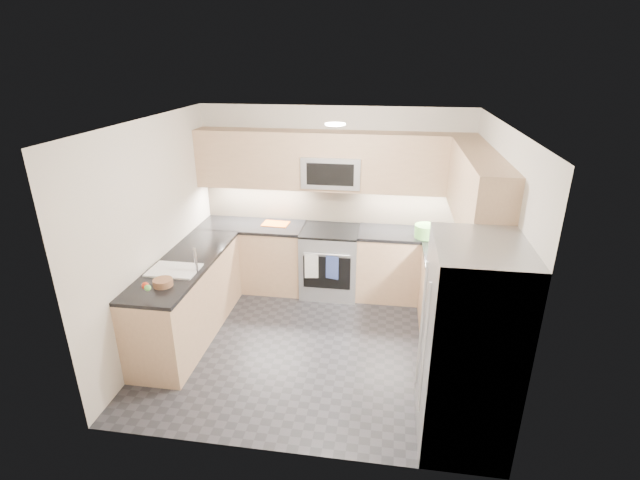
# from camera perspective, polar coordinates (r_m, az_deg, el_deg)

# --- Properties ---
(floor) EXTENTS (3.60, 3.20, 0.00)m
(floor) POSITION_cam_1_polar(r_m,az_deg,el_deg) (5.49, -0.56, -12.59)
(floor) COLOR #25252A
(floor) RESTS_ON ground
(ceiling) EXTENTS (3.60, 3.20, 0.02)m
(ceiling) POSITION_cam_1_polar(r_m,az_deg,el_deg) (4.56, -0.68, 14.25)
(ceiling) COLOR beige
(ceiling) RESTS_ON wall_back
(wall_back) EXTENTS (3.60, 0.02, 2.50)m
(wall_back) POSITION_cam_1_polar(r_m,az_deg,el_deg) (6.38, 1.68, 4.98)
(wall_back) COLOR beige
(wall_back) RESTS_ON floor
(wall_front) EXTENTS (3.60, 0.02, 2.50)m
(wall_front) POSITION_cam_1_polar(r_m,az_deg,el_deg) (3.49, -4.85, -10.36)
(wall_front) COLOR beige
(wall_front) RESTS_ON floor
(wall_left) EXTENTS (0.02, 3.20, 2.50)m
(wall_left) POSITION_cam_1_polar(r_m,az_deg,el_deg) (5.45, -19.63, 0.67)
(wall_left) COLOR beige
(wall_left) RESTS_ON floor
(wall_right) EXTENTS (0.02, 3.20, 2.50)m
(wall_right) POSITION_cam_1_polar(r_m,az_deg,el_deg) (4.95, 20.42, -1.58)
(wall_right) COLOR beige
(wall_right) RESTS_ON floor
(base_cab_back_left) EXTENTS (1.42, 0.60, 0.90)m
(base_cab_back_left) POSITION_cam_1_polar(r_m,az_deg,el_deg) (6.60, -8.16, -2.06)
(base_cab_back_left) COLOR tan
(base_cab_back_left) RESTS_ON floor
(base_cab_back_right) EXTENTS (1.42, 0.60, 0.90)m
(base_cab_back_right) POSITION_cam_1_polar(r_m,az_deg,el_deg) (6.36, 11.08, -3.24)
(base_cab_back_right) COLOR tan
(base_cab_back_right) RESTS_ON floor
(base_cab_right) EXTENTS (0.60, 1.70, 0.90)m
(base_cab_right) POSITION_cam_1_polar(r_m,az_deg,el_deg) (5.38, 15.85, -8.62)
(base_cab_right) COLOR tan
(base_cab_right) RESTS_ON floor
(base_cab_peninsula) EXTENTS (0.60, 2.00, 0.90)m
(base_cab_peninsula) POSITION_cam_1_polar(r_m,az_deg,el_deg) (5.65, -15.89, -7.06)
(base_cab_peninsula) COLOR tan
(base_cab_peninsula) RESTS_ON floor
(countertop_back_left) EXTENTS (1.42, 0.63, 0.04)m
(countertop_back_left) POSITION_cam_1_polar(r_m,az_deg,el_deg) (6.43, -8.38, 1.77)
(countertop_back_left) COLOR black
(countertop_back_left) RESTS_ON base_cab_back_left
(countertop_back_right) EXTENTS (1.42, 0.63, 0.04)m
(countertop_back_right) POSITION_cam_1_polar(r_m,az_deg,el_deg) (6.18, 11.39, 0.71)
(countertop_back_right) COLOR black
(countertop_back_right) RESTS_ON base_cab_back_right
(countertop_right) EXTENTS (0.63, 1.70, 0.04)m
(countertop_right) POSITION_cam_1_polar(r_m,az_deg,el_deg) (5.16, 16.39, -4.12)
(countertop_right) COLOR black
(countertop_right) RESTS_ON base_cab_right
(countertop_peninsula) EXTENTS (0.63, 2.00, 0.04)m
(countertop_peninsula) POSITION_cam_1_polar(r_m,az_deg,el_deg) (5.45, -16.39, -2.73)
(countertop_peninsula) COLOR black
(countertop_peninsula) RESTS_ON base_cab_peninsula
(upper_cab_back) EXTENTS (3.60, 0.35, 0.75)m
(upper_cab_back) POSITION_cam_1_polar(r_m,az_deg,el_deg) (6.07, 1.53, 9.71)
(upper_cab_back) COLOR tan
(upper_cab_back) RESTS_ON wall_back
(upper_cab_right) EXTENTS (0.35, 1.95, 0.75)m
(upper_cab_right) POSITION_cam_1_polar(r_m,az_deg,el_deg) (4.99, 18.75, 5.84)
(upper_cab_right) COLOR tan
(upper_cab_right) RESTS_ON wall_right
(backsplash_back) EXTENTS (3.60, 0.01, 0.51)m
(backsplash_back) POSITION_cam_1_polar(r_m,az_deg,el_deg) (6.39, 1.67, 4.50)
(backsplash_back) COLOR tan
(backsplash_back) RESTS_ON wall_back
(backsplash_right) EXTENTS (0.01, 2.30, 0.51)m
(backsplash_right) POSITION_cam_1_polar(r_m,az_deg,el_deg) (5.38, 19.43, -0.23)
(backsplash_right) COLOR tan
(backsplash_right) RESTS_ON wall_right
(gas_range) EXTENTS (0.76, 0.65, 0.91)m
(gas_range) POSITION_cam_1_polar(r_m,az_deg,el_deg) (6.36, 1.24, -2.73)
(gas_range) COLOR #A1A4A9
(gas_range) RESTS_ON floor
(range_cooktop) EXTENTS (0.76, 0.65, 0.03)m
(range_cooktop) POSITION_cam_1_polar(r_m,az_deg,el_deg) (6.19, 1.28, 1.15)
(range_cooktop) COLOR black
(range_cooktop) RESTS_ON gas_range
(oven_door_glass) EXTENTS (0.62, 0.02, 0.45)m
(oven_door_glass) POSITION_cam_1_polar(r_m,az_deg,el_deg) (6.07, 0.84, -4.06)
(oven_door_glass) COLOR black
(oven_door_glass) RESTS_ON gas_range
(oven_handle) EXTENTS (0.60, 0.02, 0.02)m
(oven_handle) POSITION_cam_1_polar(r_m,az_deg,el_deg) (5.94, 0.83, -1.80)
(oven_handle) COLOR #B2B5BA
(oven_handle) RESTS_ON gas_range
(microwave) EXTENTS (0.76, 0.40, 0.40)m
(microwave) POSITION_cam_1_polar(r_m,az_deg,el_deg) (6.07, 1.49, 8.50)
(microwave) COLOR #A1A3A9
(microwave) RESTS_ON upper_cab_back
(microwave_door) EXTENTS (0.60, 0.01, 0.28)m
(microwave_door) POSITION_cam_1_polar(r_m,az_deg,el_deg) (5.88, 1.24, 8.05)
(microwave_door) COLOR black
(microwave_door) RESTS_ON microwave
(refrigerator) EXTENTS (0.70, 0.90, 1.80)m
(refrigerator) POSITION_cam_1_polar(r_m,az_deg,el_deg) (4.05, 17.82, -12.37)
(refrigerator) COLOR #9C9FA4
(refrigerator) RESTS_ON floor
(fridge_handle_left) EXTENTS (0.02, 0.02, 1.20)m
(fridge_handle_left) POSITION_cam_1_polar(r_m,az_deg,el_deg) (3.82, 12.69, -13.10)
(fridge_handle_left) COLOR #B2B5BA
(fridge_handle_left) RESTS_ON refrigerator
(fridge_handle_right) EXTENTS (0.02, 0.02, 1.20)m
(fridge_handle_right) POSITION_cam_1_polar(r_m,az_deg,el_deg) (4.12, 12.40, -10.25)
(fridge_handle_right) COLOR #B2B5BA
(fridge_handle_right) RESTS_ON refrigerator
(sink_basin) EXTENTS (0.52, 0.38, 0.16)m
(sink_basin) POSITION_cam_1_polar(r_m,az_deg,el_deg) (5.26, -17.44, -4.24)
(sink_basin) COLOR white
(sink_basin) RESTS_ON base_cab_peninsula
(faucet) EXTENTS (0.03, 0.03, 0.28)m
(faucet) POSITION_cam_1_polar(r_m,az_deg,el_deg) (5.07, -15.05, -2.46)
(faucet) COLOR silver
(faucet) RESTS_ON countertop_peninsula
(utensil_bowl) EXTENTS (0.29, 0.29, 0.16)m
(utensil_bowl) POSITION_cam_1_polar(r_m,az_deg,el_deg) (6.02, 12.88, 1.07)
(utensil_bowl) COLOR #62B14B
(utensil_bowl) RESTS_ON countertop_back_right
(cutting_board) EXTENTS (0.36, 0.27, 0.01)m
(cutting_board) POSITION_cam_1_polar(r_m,az_deg,el_deg) (6.38, -5.48, 2.00)
(cutting_board) COLOR orange
(cutting_board) RESTS_ON countertop_back_left
(fruit_basket) EXTENTS (0.25, 0.25, 0.07)m
(fruit_basket) POSITION_cam_1_polar(r_m,az_deg,el_deg) (4.93, -18.77, -4.99)
(fruit_basket) COLOR #916243
(fruit_basket) RESTS_ON countertop_peninsula
(fruit_apple) EXTENTS (0.07, 0.07, 0.07)m
(fruit_apple) POSITION_cam_1_polar(r_m,az_deg,el_deg) (4.74, -20.70, -5.28)
(fruit_apple) COLOR red
(fruit_apple) RESTS_ON fruit_basket
(fruit_pear) EXTENTS (0.06, 0.06, 0.06)m
(fruit_pear) POSITION_cam_1_polar(r_m,az_deg,el_deg) (4.69, -20.45, -5.55)
(fruit_pear) COLOR #57AB49
(fruit_pear) RESTS_ON fruit_basket
(dish_towel_check) EXTENTS (0.18, 0.04, 0.33)m
(dish_towel_check) POSITION_cam_1_polar(r_m,az_deg,el_deg) (6.02, -1.06, -3.24)
(dish_towel_check) COLOR white
(dish_towel_check) RESTS_ON oven_handle
(dish_towel_blue) EXTENTS (0.17, 0.05, 0.32)m
(dish_towel_blue) POSITION_cam_1_polar(r_m,az_deg,el_deg) (5.98, 1.50, -3.41)
(dish_towel_blue) COLOR #34478F
(dish_towel_blue) RESTS_ON oven_handle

